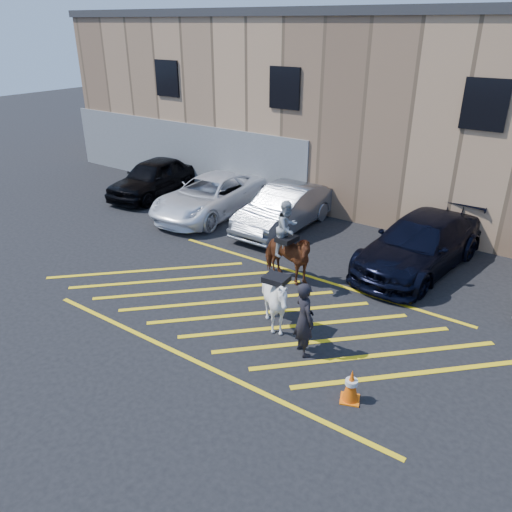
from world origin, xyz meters
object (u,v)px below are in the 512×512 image
Objects in this scene: mounted_bay at (287,250)px; saddled_white at (276,301)px; car_black_suv at (153,178)px; handler at (304,319)px; traffic_cone at (351,385)px; car_blue_suv at (420,244)px; car_white_pickup at (210,196)px; car_silver_sedan at (285,208)px.

saddled_white is (1.14, -2.29, -0.20)m from mounted_bay.
saddled_white is at bearing -36.67° from car_black_suv.
mounted_bay reaches higher than handler.
handler is 1.11m from saddled_white.
mounted_bay reaches higher than saddled_white.
mounted_bay is 5.18m from traffic_cone.
handler is at bearing -36.04° from car_black_suv.
handler reaches higher than car_blue_suv.
car_white_pickup is 7.27× the size of traffic_cone.
handler is at bearing -88.74° from car_blue_suv.
saddled_white is (-1.02, 0.42, -0.10)m from handler.
car_black_suv is 6.29× the size of traffic_cone.
car_white_pickup is 2.98× the size of handler.
saddled_white is at bearing 154.25° from traffic_cone.
car_white_pickup is 8.39m from saddled_white.
car_silver_sedan is 6.62m from saddled_white.
car_silver_sedan is at bearing 120.34° from saddled_white.
car_white_pickup is at bearing -3.31° from handler.
car_white_pickup is 2.17× the size of mounted_bay.
traffic_cone is (0.93, -6.59, -0.42)m from car_blue_suv.
car_white_pickup is 11.21m from traffic_cone.
traffic_cone is at bearing -38.64° from car_white_pickup.
car_silver_sedan is 3.00× the size of saddled_white.
car_black_suv is at bearing 151.09° from traffic_cone.
traffic_cone is (2.59, -1.25, -0.42)m from saddled_white.
saddled_white reaches higher than traffic_cone.
traffic_cone is at bearing -25.75° from saddled_white.
handler is 2.44× the size of traffic_cone.
car_silver_sedan is 5.02m from car_blue_suv.
car_silver_sedan is 0.86× the size of car_blue_suv.
saddled_white is 2.91m from traffic_cone.
car_blue_suv is (11.66, -0.36, 0.00)m from car_black_suv.
saddled_white is at bearing 11.41° from handler.
saddled_white is at bearing -42.07° from car_white_pickup.
handler is 1.85m from traffic_cone.
mounted_bay is at bearing -124.93° from car_blue_suv.
mounted_bay is (2.20, -3.42, 0.21)m from car_silver_sedan.
handler reaches higher than car_silver_sedan.
car_black_suv is 0.87× the size of car_white_pickup.
car_blue_suv is (8.16, 0.05, 0.05)m from car_white_pickup.
car_white_pickup is at bearing -13.58° from car_black_suv.
car_black_suv is 6.66m from car_silver_sedan.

